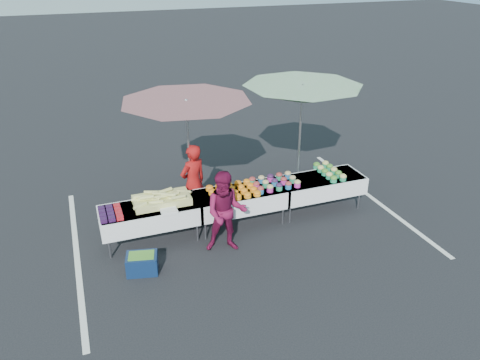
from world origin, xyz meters
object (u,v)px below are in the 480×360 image
object	(u,v)px
customer	(226,212)
umbrella_left	(187,111)
table_left	(150,215)
storage_bin	(142,263)
umbrella_right	(302,95)
table_center	(240,199)
table_right	(320,185)
vendor	(193,183)

from	to	relation	value
customer	umbrella_left	world-z (taller)	umbrella_left
umbrella_left	table_left	bearing A→B (deg)	-148.63
table_left	storage_bin	bearing A→B (deg)	-110.73
table_left	umbrella_right	bearing A→B (deg)	12.63
table_center	storage_bin	bearing A→B (deg)	-157.15
table_left	table_center	bearing A→B (deg)	0.00
table_right	storage_bin	distance (m)	4.06
table_center	vendor	bearing A→B (deg)	145.55
customer	table_center	bearing A→B (deg)	70.56
table_center	table_left	bearing A→B (deg)	180.00
table_right	umbrella_right	world-z (taller)	umbrella_right
table_center	table_right	xyz separation A→B (m)	(1.80, 0.00, 0.00)
table_left	customer	world-z (taller)	customer
table_center	umbrella_right	distance (m)	2.54
vendor	customer	bearing A→B (deg)	78.89
vendor	umbrella_left	distance (m)	1.50
storage_bin	vendor	bearing A→B (deg)	60.44
table_left	table_right	bearing A→B (deg)	0.00
table_center	customer	bearing A→B (deg)	-126.20
table_left	table_right	xyz separation A→B (m)	(3.60, 0.00, 0.00)
vendor	umbrella_right	xyz separation A→B (m)	(2.48, 0.23, 1.51)
umbrella_left	table_right	bearing A→B (deg)	-12.21
vendor	umbrella_left	bearing A→B (deg)	-46.27
customer	vendor	bearing A→B (deg)	117.76
vendor	customer	distance (m)	1.32
umbrella_right	storage_bin	size ratio (longest dim) A/B	5.30
table_left	umbrella_right	xyz separation A→B (m)	(3.48, 0.78, 1.75)
table_center	vendor	distance (m)	1.00
table_left	customer	bearing A→B (deg)	-30.94
storage_bin	customer	bearing A→B (deg)	18.60
customer	umbrella_left	size ratio (longest dim) A/B	0.53
table_right	umbrella_right	distance (m)	1.92
table_center	umbrella_right	xyz separation A→B (m)	(1.68, 0.78, 1.75)
table_center	customer	size ratio (longest dim) A/B	1.18
table_center	umbrella_left	xyz separation A→B (m)	(-0.86, 0.57, 1.74)
customer	umbrella_left	xyz separation A→B (m)	(-0.31, 1.32, 1.53)
table_center	storage_bin	distance (m)	2.36
storage_bin	table_center	bearing A→B (deg)	35.99
table_left	table_right	size ratio (longest dim) A/B	1.00
table_center	storage_bin	world-z (taller)	table_center
table_left	storage_bin	distance (m)	1.05
vendor	umbrella_right	distance (m)	2.91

